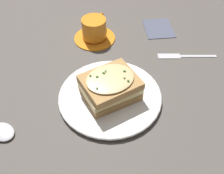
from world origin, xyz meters
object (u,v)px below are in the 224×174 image
(teacup_with_saucer, at_px, (96,30))
(dinner_plate, at_px, (112,96))
(napkin, at_px, (159,28))
(spoon, at_px, (0,130))
(sandwich, at_px, (111,86))
(fork, at_px, (180,56))

(teacup_with_saucer, bearing_deg, dinner_plate, -150.56)
(dinner_plate, xyz_separation_m, napkin, (-0.27, 0.21, -0.01))
(spoon, bearing_deg, napkin, 169.30)
(sandwich, height_order, fork, sandwich)
(spoon, bearing_deg, fork, 154.57)
(dinner_plate, height_order, sandwich, sandwich)
(teacup_with_saucer, height_order, fork, teacup_with_saucer)
(sandwich, distance_m, teacup_with_saucer, 0.26)
(sandwich, distance_m, fork, 0.26)
(dinner_plate, height_order, napkin, dinner_plate)
(sandwich, height_order, spoon, sandwich)
(dinner_plate, xyz_separation_m, fork, (-0.12, 0.23, -0.01))
(sandwich, xyz_separation_m, spoon, (0.05, -0.27, -0.04))
(spoon, relative_size, napkin, 1.33)
(dinner_plate, xyz_separation_m, teacup_with_saucer, (-0.26, 0.00, 0.02))
(spoon, xyz_separation_m, napkin, (-0.31, 0.48, -0.00))
(sandwich, bearing_deg, fork, 117.24)
(dinner_plate, height_order, teacup_with_saucer, teacup_with_saucer)
(teacup_with_saucer, relative_size, napkin, 1.17)
(sandwich, xyz_separation_m, fork, (-0.12, 0.23, -0.04))
(sandwich, bearing_deg, napkin, 141.35)
(teacup_with_saucer, bearing_deg, napkin, -57.70)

